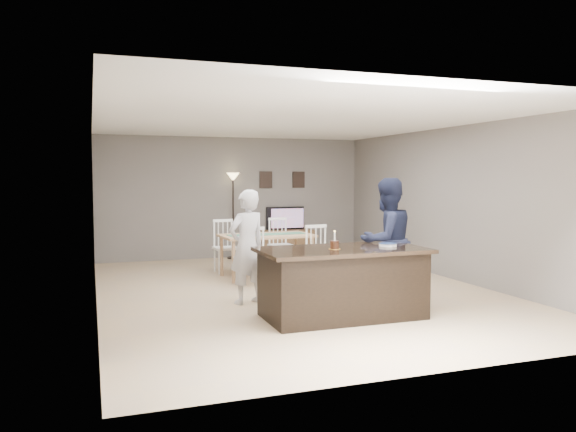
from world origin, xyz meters
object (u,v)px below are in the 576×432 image
object	(u,v)px
tv_console	(287,243)
man	(387,241)
kitchen_island	(342,282)
birthday_cake	(335,245)
floor_lamp	(233,192)
plate_stack	(388,245)
television	(286,218)
woman	(247,247)
dining_table	(267,242)

from	to	relation	value
tv_console	man	xyz separation A→B (m)	(-0.25, -5.02, 0.60)
kitchen_island	birthday_cake	distance (m)	0.52
floor_lamp	birthday_cake	bearing A→B (deg)	-90.66
man	plate_stack	size ratio (longest dim) A/B	7.47
kitchen_island	floor_lamp	size ratio (longest dim) A/B	1.13
television	woman	bearing A→B (deg)	64.23
plate_stack	dining_table	size ratio (longest dim) A/B	0.13
woman	tv_console	bearing A→B (deg)	-136.44
kitchen_island	man	world-z (taller)	man
tv_console	birthday_cake	size ratio (longest dim) A/B	5.06
birthday_cake	plate_stack	size ratio (longest dim) A/B	0.98
birthday_cake	kitchen_island	bearing A→B (deg)	18.84
television	kitchen_island	bearing A→B (deg)	77.99
woman	floor_lamp	xyz separation A→B (m)	(0.88, 4.40, 0.66)
tv_console	dining_table	bearing A→B (deg)	-117.33
kitchen_island	television	bearing A→B (deg)	77.99
dining_table	floor_lamp	bearing A→B (deg)	87.70
plate_stack	birthday_cake	bearing A→B (deg)	-176.85
dining_table	floor_lamp	xyz separation A→B (m)	(-0.02, 2.43, 0.84)
television	dining_table	xyz separation A→B (m)	(-1.25, -2.48, -0.22)
tv_console	woman	bearing A→B (deg)	-116.12
television	floor_lamp	xyz separation A→B (m)	(-1.27, -0.05, 0.62)
birthday_cake	floor_lamp	distance (m)	5.66
television	man	size ratio (longest dim) A/B	0.51
kitchen_island	dining_table	size ratio (longest dim) A/B	1.12
tv_console	plate_stack	bearing A→B (deg)	-95.56
floor_lamp	woman	bearing A→B (deg)	-101.33
birthday_cake	dining_table	xyz separation A→B (m)	(0.09, 3.20, -0.32)
plate_stack	floor_lamp	world-z (taller)	floor_lamp
man	floor_lamp	size ratio (longest dim) A/B	0.95
kitchen_island	plate_stack	bearing A→B (deg)	-0.17
television	dining_table	size ratio (longest dim) A/B	0.47
kitchen_island	floor_lamp	world-z (taller)	floor_lamp
kitchen_island	woman	distance (m)	1.56
man	tv_console	bearing A→B (deg)	-104.73
tv_console	floor_lamp	size ratio (longest dim) A/B	0.63
man	dining_table	xyz separation A→B (m)	(-1.00, 2.61, -0.26)
tv_console	man	distance (m)	5.06
television	floor_lamp	world-z (taller)	floor_lamp
kitchen_island	man	bearing A→B (deg)	30.07
plate_stack	dining_table	bearing A→B (deg)	102.55
kitchen_island	floor_lamp	xyz separation A→B (m)	(-0.07, 5.59, 1.02)
man	plate_stack	distance (m)	0.63
television	woman	distance (m)	4.95
television	man	distance (m)	5.10
woman	man	size ratio (longest dim) A/B	0.91
woman	plate_stack	distance (m)	2.00
dining_table	tv_console	bearing A→B (deg)	59.87
man	floor_lamp	xyz separation A→B (m)	(-1.02, 5.04, 0.58)
birthday_cake	tv_console	bearing A→B (deg)	76.65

